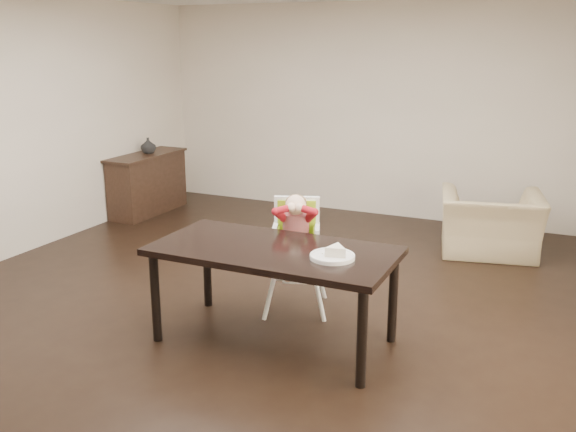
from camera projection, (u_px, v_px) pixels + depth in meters
name	position (u px, v px, depth m)	size (l,w,h in m)	color
ground	(254.00, 311.00, 5.47)	(7.00, 7.00, 0.00)	black
room_walls	(251.00, 90.00, 4.98)	(6.02, 7.02, 2.71)	beige
dining_table	(274.00, 258.00, 4.76)	(1.80, 0.90, 0.75)	black
high_chair	(296.00, 228.00, 5.36)	(0.54, 0.54, 1.01)	white
plate	(334.00, 254.00, 4.50)	(0.38, 0.38, 0.09)	white
armchair	(491.00, 213.00, 6.82)	(1.03, 0.67, 0.90)	tan
sideboard	(148.00, 183.00, 8.48)	(0.44, 1.26, 0.79)	black
vase	(148.00, 146.00, 8.40)	(0.20, 0.21, 0.20)	#99999E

